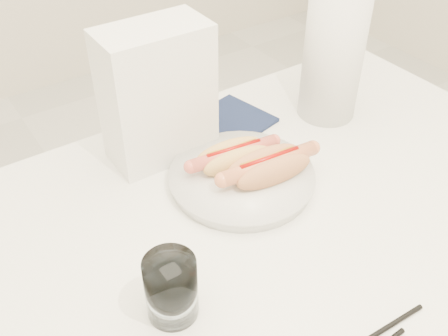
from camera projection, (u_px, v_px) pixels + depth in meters
table at (261, 264)px, 0.83m from camera, size 1.20×0.80×0.75m
plate at (242, 179)px, 0.89m from camera, size 0.26×0.26×0.02m
hotdog_left at (234, 156)px, 0.89m from camera, size 0.16×0.08×0.04m
hotdog_right at (269, 167)px, 0.86m from camera, size 0.18×0.08×0.05m
water_glass at (171, 288)px, 0.66m from camera, size 0.07×0.07×0.09m
napkin_box at (157, 95)px, 0.89m from camera, size 0.18×0.10×0.24m
navy_napkin at (231, 121)px, 1.04m from camera, size 0.16×0.16×0.01m
paper_towel_roll at (333, 55)px, 0.99m from camera, size 0.14×0.14×0.26m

